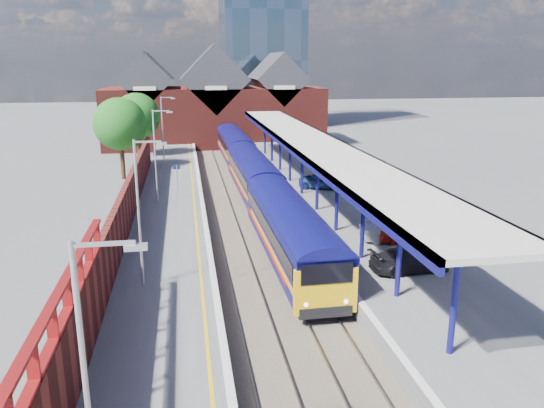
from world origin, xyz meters
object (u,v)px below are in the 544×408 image
Objects in this scene: lamp_post_d at (164,126)px; platform_sign at (177,175)px; lamp_post_a at (92,379)px; parked_car_dark at (410,260)px; lamp_post_c at (157,150)px; parked_car_blue at (323,182)px; lamp_post_b at (141,205)px; parked_car_red at (406,231)px; parked_car_silver at (393,230)px; train at (243,156)px.

lamp_post_d is 14.25m from platform_sign.
lamp_post_a is 19.30m from parked_car_dark.
lamp_post_a reaches higher than parked_car_dark.
lamp_post_d is 1.70× the size of parked_car_dark.
lamp_post_c is 2.80× the size of platform_sign.
lamp_post_c is at bearing -90.00° from lamp_post_d.
lamp_post_b is at bearing 165.40° from parked_car_blue.
lamp_post_b is (0.00, 14.00, 0.00)m from lamp_post_a.
parked_car_red is (14.86, 18.17, -3.38)m from lamp_post_a.
lamp_post_a is 1.70× the size of parked_car_dark.
lamp_post_a and lamp_post_b have the same top height.
parked_car_silver is 4.83m from parked_car_dark.
parked_car_silver is at bearing -17.32° from parked_car_dark.
parked_car_blue is at bearing 4.74° from parked_car_silver.
lamp_post_b and lamp_post_d have the same top height.
lamp_post_b is 1.70× the size of parked_car_dark.
train reaches higher than parked_car_blue.
parked_car_red is (7.01, -25.04, -0.51)m from train.
train is 44.01m from lamp_post_a.
lamp_post_b is 1.71× the size of parked_car_blue.
parked_car_blue is at bearing 6.97° from parked_car_red.
lamp_post_b is at bearing -90.00° from lamp_post_d.
parked_car_red is at bearing -45.69° from platform_sign.
lamp_post_d is at bearing 90.00° from lamp_post_b.
parked_car_red is at bearing -38.52° from lamp_post_c.
lamp_post_b is (-7.86, -29.21, 2.87)m from train.
train is 26.37× the size of platform_sign.
platform_sign is 0.61× the size of parked_car_dark.
train is 29.95m from parked_car_dark.
parked_car_silver is 14.04m from parked_car_blue.
lamp_post_b is 2.80× the size of platform_sign.
lamp_post_a is at bearing 179.00° from parked_car_blue.
lamp_post_c reaches higher than platform_sign.
parked_car_dark is (13.14, 13.73, -3.39)m from lamp_post_a.
lamp_post_d is 2.80× the size of platform_sign.
train is at bearing 16.45° from parked_car_silver.
parked_car_red is 0.75m from parked_car_silver.
parked_car_red is (14.86, -11.83, -3.38)m from lamp_post_c.
parked_car_red is 0.92× the size of parked_car_silver.
lamp_post_b is at bearing 109.58° from parked_car_silver.
platform_sign is (1.36, -14.00, -2.30)m from lamp_post_d.
lamp_post_b reaches higher than parked_car_dark.
lamp_post_a is (-7.86, -43.21, 2.87)m from train.
parked_car_silver is at bearing -155.78° from parked_car_blue.
platform_sign is at bearing 113.88° from parked_car_blue.
parked_car_red is at bearing -110.03° from parked_car_silver.
lamp_post_d is at bearing 90.00° from lamp_post_a.
parked_car_dark is (11.77, -18.27, -1.09)m from platform_sign.
lamp_post_c reaches higher than parked_car_dark.
parked_car_silver is at bearing -75.69° from train.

